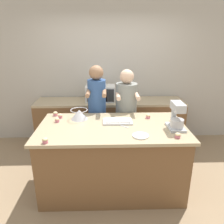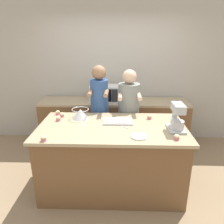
# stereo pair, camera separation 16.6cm
# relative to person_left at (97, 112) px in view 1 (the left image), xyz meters

# --- Properties ---
(ground_plane) EXTENTS (16.00, 16.00, 0.00)m
(ground_plane) POSITION_rel_person_left_xyz_m (0.22, -0.71, -0.89)
(ground_plane) COLOR #937A5B
(back_wall) EXTENTS (10.00, 0.06, 2.70)m
(back_wall) POSITION_rel_person_left_xyz_m (0.22, 0.96, 0.46)
(back_wall) COLOR #B2ADA3
(back_wall) RESTS_ON ground_plane
(island_counter) EXTENTS (1.96, 1.04, 0.95)m
(island_counter) POSITION_rel_person_left_xyz_m (0.22, -0.71, -0.42)
(island_counter) COLOR brown
(island_counter) RESTS_ON ground_plane
(back_counter) EXTENTS (2.80, 0.60, 0.91)m
(back_counter) POSITION_rel_person_left_xyz_m (0.22, 0.61, -0.44)
(back_counter) COLOR brown
(back_counter) RESTS_ON ground_plane
(person_left) EXTENTS (0.31, 0.48, 1.65)m
(person_left) POSITION_rel_person_left_xyz_m (0.00, 0.00, 0.00)
(person_left) COLOR brown
(person_left) RESTS_ON ground_plane
(person_right) EXTENTS (0.35, 0.51, 1.59)m
(person_right) POSITION_rel_person_left_xyz_m (0.48, 0.00, -0.06)
(person_right) COLOR brown
(person_right) RESTS_ON ground_plane
(stand_mixer) EXTENTS (0.20, 0.30, 0.35)m
(stand_mixer) POSITION_rel_person_left_xyz_m (1.04, -0.81, 0.21)
(stand_mixer) COLOR #B2B7BC
(stand_mixer) RESTS_ON island_counter
(mixing_bowl) EXTENTS (0.25, 0.25, 0.14)m
(mixing_bowl) POSITION_rel_person_left_xyz_m (-0.24, -0.43, 0.13)
(mixing_bowl) COLOR #BCBCC1
(mixing_bowl) RESTS_ON island_counter
(baking_tray) EXTENTS (0.40, 0.23, 0.04)m
(baking_tray) POSITION_rel_person_left_xyz_m (0.30, -0.58, 0.07)
(baking_tray) COLOR silver
(baking_tray) RESTS_ON island_counter
(microwave_oven) EXTENTS (0.54, 0.35, 0.29)m
(microwave_oven) POSITION_rel_person_left_xyz_m (0.04, 0.61, 0.16)
(microwave_oven) COLOR silver
(microwave_oven) RESTS_ON back_counter
(small_plate) EXTENTS (0.20, 0.20, 0.02)m
(small_plate) POSITION_rel_person_left_xyz_m (0.55, -1.03, 0.06)
(small_plate) COLOR white
(small_plate) RESTS_ON island_counter
(knife) EXTENTS (0.17, 0.16, 0.01)m
(knife) POSITION_rel_person_left_xyz_m (0.34, -0.70, 0.05)
(knife) COLOR #BCBCC1
(knife) RESTS_ON island_counter
(cupcake_0) EXTENTS (0.06, 0.06, 0.06)m
(cupcake_0) POSITION_rel_person_left_xyz_m (-0.53, -0.54, 0.08)
(cupcake_0) COLOR #D17084
(cupcake_0) RESTS_ON island_counter
(cupcake_1) EXTENTS (0.06, 0.06, 0.06)m
(cupcake_1) POSITION_rel_person_left_xyz_m (-0.61, -0.29, 0.08)
(cupcake_1) COLOR #D17084
(cupcake_1) RESTS_ON island_counter
(cupcake_2) EXTENTS (0.06, 0.06, 0.06)m
(cupcake_2) POSITION_rel_person_left_xyz_m (0.75, -0.43, 0.08)
(cupcake_2) COLOR #D17084
(cupcake_2) RESTS_ON island_counter
(cupcake_3) EXTENTS (0.06, 0.06, 0.06)m
(cupcake_3) POSITION_rel_person_left_xyz_m (1.08, -0.55, 0.08)
(cupcake_3) COLOR #D17084
(cupcake_3) RESTS_ON island_counter
(cupcake_4) EXTENTS (0.06, 0.06, 0.06)m
(cupcake_4) POSITION_rel_person_left_xyz_m (0.98, -1.08, 0.08)
(cupcake_4) COLOR #D17084
(cupcake_4) RESTS_ON island_counter
(cupcake_5) EXTENTS (0.06, 0.06, 0.06)m
(cupcake_5) POSITION_rel_person_left_xyz_m (-0.54, -1.17, 0.08)
(cupcake_5) COLOR #D17084
(cupcake_5) RESTS_ON island_counter
(cupcake_6) EXTENTS (0.06, 0.06, 0.06)m
(cupcake_6) POSITION_rel_person_left_xyz_m (-0.52, -0.39, 0.08)
(cupcake_6) COLOR #D17084
(cupcake_6) RESTS_ON island_counter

